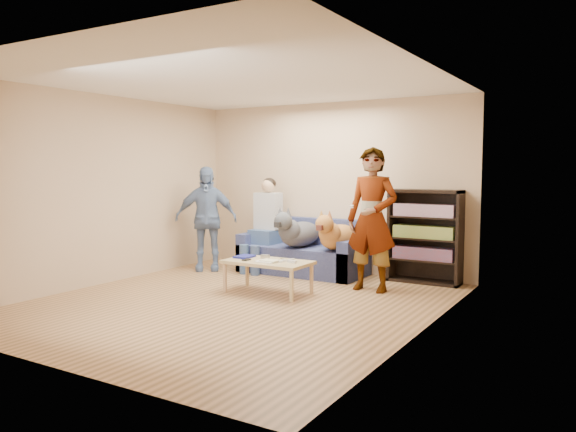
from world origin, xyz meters
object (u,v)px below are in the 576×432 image
Objects in this scene: dog_gray at (297,232)px; dog_tan at (336,235)px; person_standing_right at (372,220)px; coffee_table at (268,264)px; camera_silver at (265,257)px; bookshelf at (425,234)px; person_standing_left at (206,219)px; person_seated at (265,221)px; notebook_blue at (245,257)px; sofa at (304,255)px.

dog_tan is at bearing 3.00° from dog_gray.
coffee_table is (-1.08, -0.82, -0.56)m from person_standing_right.
dog_gray is at bearing 97.76° from camera_silver.
bookshelf is at bearing 14.79° from dog_gray.
bookshelf is (3.22, 0.83, -0.13)m from person_standing_left.
person_standing_right reaches higher than camera_silver.
notebook_blue is at bearing -67.94° from person_seated.
notebook_blue is at bearing -165.96° from camera_silver.
person_seated is 1.34× the size of coffee_table.
camera_silver is 0.09× the size of dog_gray.
sofa is at bearing 85.17° from notebook_blue.
dog_gray is at bearing -9.75° from person_seated.
dog_gray is at bearing 83.56° from notebook_blue.
person_standing_left is at bearing -169.34° from dog_tan.
camera_silver is at bearing 135.00° from coffee_table.
notebook_blue is 0.21× the size of dog_gray.
person_seated is at bearing -171.58° from bookshelf.
person_standing_left is 1.29× the size of dog_gray.
dog_gray is at bearing -20.58° from person_standing_left.
dog_gray is (0.13, 1.16, 0.22)m from notebook_blue.
sofa is 0.81m from person_seated.
dog_gray is at bearing -86.92° from sofa.
dog_tan is at bearing 151.16° from person_standing_right.
person_standing_left is 2.11m from dog_tan.
sofa is 1.63× the size of dog_tan.
dog_tan is at bearing 57.61° from notebook_blue.
notebook_blue is 0.29m from camera_silver.
camera_silver is 0.08× the size of bookshelf.
camera_silver is (-1.20, -0.70, -0.49)m from person_standing_right.
bookshelf reaches higher than dog_tan.
notebook_blue is 2.53m from bookshelf.
notebook_blue is at bearing -66.22° from person_standing_left.
camera_silver is (1.58, -0.74, -0.37)m from person_standing_left.
person_seated is (-0.63, -0.13, 0.49)m from sofa.
person_standing_right is 0.98× the size of sofa.
person_standing_right is at bearing 27.41° from notebook_blue.
coffee_table is at bearing -106.05° from dog_tan.
person_standing_left is 1.47× the size of coffee_table.
person_standing_right reaches higher than person_standing_left.
person_standing_right is 1.44m from dog_gray.
dog_tan reaches higher than camera_silver.
person_seated is at bearing 167.55° from person_standing_right.
person_seated reaches higher than coffee_table.
person_standing_left is at bearing -149.39° from person_seated.
coffee_table is at bearing -55.31° from person_seated.
bookshelf is (1.92, 1.63, 0.25)m from notebook_blue.
person_standing_left is 1.39× the size of dog_tan.
dog_tan is at bearing 66.97° from camera_silver.
coffee_table is at bearing -77.50° from dog_gray.
bookshelf is at bearing 20.72° from dog_tan.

